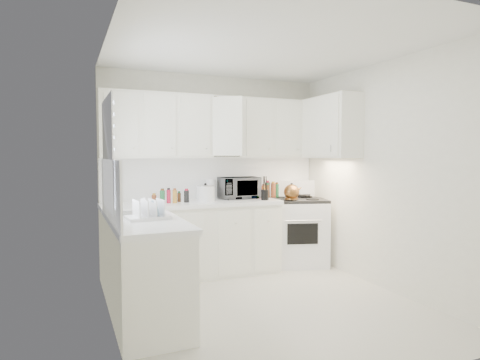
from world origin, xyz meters
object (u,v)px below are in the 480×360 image
microwave (238,185)px  rice_cooker (205,192)px  dish_rack (148,208)px  tea_kettle (292,191)px  stove (297,222)px  utensil_crock (265,188)px

microwave → rice_cooker: 0.55m
dish_rack → tea_kettle: bearing=20.9°
stove → rice_cooker: size_ratio=5.09×
rice_cooker → tea_kettle: bearing=8.3°
stove → microwave: 0.99m
stove → rice_cooker: 1.42m
utensil_crock → dish_rack: utensil_crock is taller
microwave → utensil_crock: microwave is taller
dish_rack → rice_cooker: bearing=46.7°
rice_cooker → dish_rack: rice_cooker is taller
utensil_crock → dish_rack: bearing=-149.3°
microwave → dish_rack: 1.99m
microwave → rice_cooker: size_ratio=2.25×
microwave → stove: bearing=-13.8°
stove → microwave: (-0.81, 0.18, 0.53)m
tea_kettle → dish_rack: 2.33m
rice_cooker → dish_rack: bearing=-111.7°
utensil_crock → dish_rack: size_ratio=0.86×
tea_kettle → microwave: 0.72m
tea_kettle → rice_cooker: (-1.15, 0.18, 0.01)m
stove → utensil_crock: bearing=-148.9°
rice_cooker → dish_rack: 1.51m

